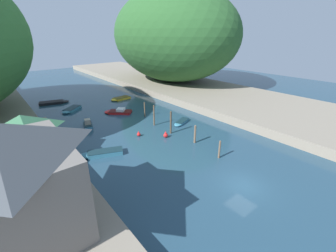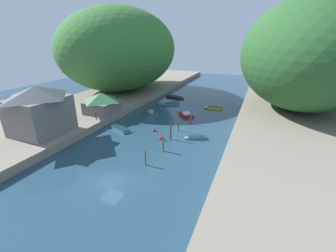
# 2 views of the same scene
# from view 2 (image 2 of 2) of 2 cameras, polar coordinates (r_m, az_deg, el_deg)

# --- Properties ---
(water_surface) EXTENTS (130.00, 130.00, 0.00)m
(water_surface) POSITION_cam_2_polar(r_m,az_deg,el_deg) (54.34, 4.46, 3.43)
(water_surface) COLOR #234256
(water_surface) RESTS_ON ground
(left_bank) EXTENTS (22.00, 120.00, 1.42)m
(left_bank) POSITION_cam_2_polar(r_m,az_deg,el_deg) (64.89, -15.56, 6.35)
(left_bank) COLOR gray
(left_bank) RESTS_ON ground
(right_bank) EXTENTS (22.00, 120.00, 1.42)m
(right_bank) POSITION_cam_2_polar(r_m,az_deg,el_deg) (52.30, 29.48, 0.70)
(right_bank) COLOR gray
(right_bank) RESTS_ON ground
(hillside_left) EXTENTS (30.31, 42.43, 24.12)m
(hillside_left) POSITION_cam_2_polar(r_m,az_deg,el_deg) (72.56, -11.79, 18.45)
(hillside_left) COLOR #387033
(hillside_left) RESTS_ON left_bank
(hillside_right) EXTENTS (28.07, 39.29, 23.98)m
(hillside_right) POSITION_cam_2_polar(r_m,az_deg,el_deg) (59.90, 31.93, 15.18)
(hillside_right) COLOR #285628
(hillside_right) RESTS_ON right_bank
(waterfront_building) EXTENTS (8.22, 9.11, 8.07)m
(waterfront_building) POSITION_cam_2_polar(r_m,az_deg,el_deg) (43.65, -29.91, 3.69)
(waterfront_building) COLOR slate
(waterfront_building) RESTS_ON left_bank
(boathouse_shed) EXTENTS (6.43, 6.73, 4.39)m
(boathouse_shed) POSITION_cam_2_polar(r_m,az_deg,el_deg) (51.05, -16.50, 5.74)
(boathouse_shed) COLOR slate
(boathouse_shed) RESTS_ON left_bank
(boat_red_skiff) EXTENTS (2.07, 3.61, 1.41)m
(boat_red_skiff) POSITION_cam_2_polar(r_m,az_deg,el_deg) (52.03, -3.97, 3.10)
(boat_red_skiff) COLOR teal
(boat_red_skiff) RESTS_ON water_surface
(boat_white_cruiser) EXTENTS (4.70, 2.33, 0.45)m
(boat_white_cruiser) POSITION_cam_2_polar(r_m,az_deg,el_deg) (58.55, 11.26, 4.63)
(boat_white_cruiser) COLOR gold
(boat_white_cruiser) RESTS_ON water_surface
(boat_far_right_bank) EXTENTS (5.41, 3.36, 0.61)m
(boat_far_right_bank) POSITION_cam_2_polar(r_m,az_deg,el_deg) (45.01, -12.42, -0.53)
(boat_far_right_bank) COLOR teal
(boat_far_right_bank) RESTS_ON water_surface
(boat_mid_channel) EXTENTS (6.23, 3.58, 0.51)m
(boat_mid_channel) POSITION_cam_2_polar(r_m,az_deg,el_deg) (67.51, 2.06, 7.29)
(boat_mid_channel) COLOR black
(boat_mid_channel) RESTS_ON water_surface
(boat_cabin_cruiser) EXTENTS (4.07, 2.56, 0.43)m
(boat_cabin_cruiser) POSITION_cam_2_polar(r_m,az_deg,el_deg) (40.31, 6.77, -2.95)
(boat_cabin_cruiser) COLOR teal
(boat_cabin_cruiser) RESTS_ON water_surface
(boat_open_rowboat) EXTENTS (4.72, 4.33, 0.51)m
(boat_open_rowboat) POSITION_cam_2_polar(r_m,az_deg,el_deg) (60.56, 0.49, 5.64)
(boat_open_rowboat) COLOR teal
(boat_open_rowboat) RESTS_ON water_surface
(boat_yellow_tender) EXTENTS (5.16, 5.03, 0.92)m
(boat_yellow_tender) POSITION_cam_2_polar(r_m,az_deg,el_deg) (52.18, 4.32, 2.99)
(boat_yellow_tender) COLOR red
(boat_yellow_tender) RESTS_ON water_surface
(mooring_post_nearest) EXTENTS (0.24, 0.24, 2.35)m
(mooring_post_nearest) POSITION_cam_2_polar(r_m,az_deg,el_deg) (31.84, -5.81, -7.98)
(mooring_post_nearest) COLOR brown
(mooring_post_nearest) RESTS_ON water_surface
(mooring_post_second) EXTENTS (0.29, 0.29, 2.65)m
(mooring_post_second) POSITION_cam_2_polar(r_m,az_deg,el_deg) (35.29, -1.27, -4.49)
(mooring_post_second) COLOR brown
(mooring_post_second) RESTS_ON water_surface
(mooring_post_middle) EXTENTS (0.27, 0.27, 3.56)m
(mooring_post_middle) POSITION_cam_2_polar(r_m,az_deg,el_deg) (39.12, 0.67, -1.06)
(mooring_post_middle) COLOR #4C3D2D
(mooring_post_middle) RESTS_ON water_surface
(mooring_post_fourth) EXTENTS (0.22, 0.22, 3.49)m
(mooring_post_fourth) POSITION_cam_2_polar(r_m,az_deg,el_deg) (42.78, 2.64, 0.88)
(mooring_post_fourth) COLOR brown
(mooring_post_fourth) RESTS_ON water_surface
(mooring_post_farthest) EXTENTS (0.21, 0.21, 2.74)m
(mooring_post_farthest) POSITION_cam_2_polar(r_m,az_deg,el_deg) (46.62, 5.92, 2.06)
(mooring_post_farthest) COLOR brown
(mooring_post_farthest) RESTS_ON water_surface
(channel_buoy_near) EXTENTS (0.55, 0.55, 0.82)m
(channel_buoy_near) POSITION_cam_2_polar(r_m,az_deg,el_deg) (43.18, -3.56, -0.97)
(channel_buoy_near) COLOR red
(channel_buoy_near) RESTS_ON water_surface
(channel_buoy_far) EXTENTS (0.67, 0.67, 1.01)m
(channel_buoy_far) POSITION_cam_2_polar(r_m,az_deg,el_deg) (39.66, -1.75, -2.94)
(channel_buoy_far) COLOR red
(channel_buoy_far) RESTS_ON water_surface
(person_on_quay) EXTENTS (0.27, 0.41, 1.69)m
(person_on_quay) POSITION_cam_2_polar(r_m,az_deg,el_deg) (47.54, -17.88, 2.80)
(person_on_quay) COLOR #282D3D
(person_on_quay) RESTS_ON left_bank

